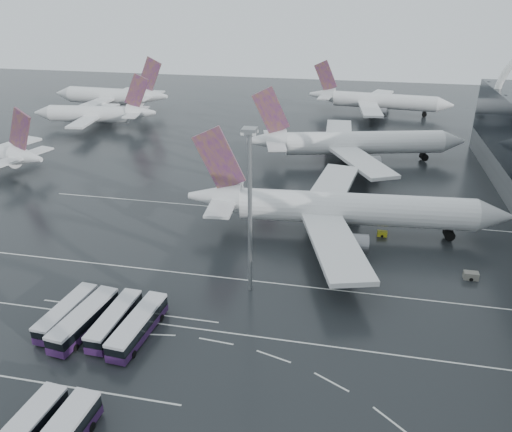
% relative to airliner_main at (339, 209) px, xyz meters
% --- Properties ---
extents(ground, '(420.00, 420.00, 0.00)m').
position_rel_airliner_main_xyz_m(ground, '(-5.15, -32.44, -5.21)').
color(ground, black).
rests_on(ground, ground).
extents(lane_marking_near, '(120.00, 0.25, 0.01)m').
position_rel_airliner_main_xyz_m(lane_marking_near, '(-5.15, -34.44, -5.21)').
color(lane_marking_near, silver).
rests_on(lane_marking_near, ground).
extents(lane_marking_mid, '(120.00, 0.25, 0.01)m').
position_rel_airliner_main_xyz_m(lane_marking_mid, '(-5.15, -20.44, -5.21)').
color(lane_marking_mid, silver).
rests_on(lane_marking_mid, ground).
extents(lane_marking_far, '(120.00, 0.25, 0.01)m').
position_rel_airliner_main_xyz_m(lane_marking_far, '(-5.15, 7.56, -5.21)').
color(lane_marking_far, silver).
rests_on(lane_marking_far, ground).
extents(bus_bay_line_south, '(28.00, 0.25, 0.01)m').
position_rel_airliner_main_xyz_m(bus_bay_line_south, '(-29.15, -48.44, -5.21)').
color(bus_bay_line_south, silver).
rests_on(bus_bay_line_south, ground).
extents(bus_bay_line_north, '(28.00, 0.25, 0.01)m').
position_rel_airliner_main_xyz_m(bus_bay_line_north, '(-29.15, -32.44, -5.21)').
color(bus_bay_line_north, silver).
rests_on(bus_bay_line_north, ground).
extents(airliner_main, '(61.51, 53.79, 20.82)m').
position_rel_airliner_main_xyz_m(airliner_main, '(0.00, 0.00, 0.00)').
color(airliner_main, silver).
rests_on(airliner_main, ground).
extents(airliner_gate_b, '(59.38, 52.61, 20.85)m').
position_rel_airliner_main_xyz_m(airliner_gate_b, '(1.22, 45.12, 0.00)').
color(airliner_gate_b, silver).
rests_on(airliner_gate_b, ground).
extents(airliner_gate_c, '(53.38, 48.96, 19.01)m').
position_rel_airliner_main_xyz_m(airliner_gate_c, '(8.25, 104.99, -0.46)').
color(airliner_gate_c, silver).
rests_on(airliner_gate_c, ground).
extents(jet_remote_mid, '(42.59, 34.37, 18.53)m').
position_rel_airliner_main_xyz_m(jet_remote_mid, '(-84.76, 64.14, -0.43)').
color(jet_remote_mid, silver).
rests_on(jet_remote_mid, ground).
extents(jet_remote_far, '(47.76, 38.46, 20.83)m').
position_rel_airliner_main_xyz_m(jet_remote_far, '(-91.74, 90.03, 0.16)').
color(jet_remote_far, silver).
rests_on(jet_remote_far, ground).
extents(bus_row_near_a, '(3.73, 12.21, 2.96)m').
position_rel_airliner_main_xyz_m(bus_row_near_a, '(-36.44, -36.75, -3.59)').
color(bus_row_near_a, '#341645').
rests_on(bus_row_near_a, ground).
extents(bus_row_near_b, '(4.43, 13.27, 3.20)m').
position_rel_airliner_main_xyz_m(bus_row_near_b, '(-33.07, -37.87, -3.45)').
color(bus_row_near_b, '#341645').
rests_on(bus_row_near_b, ground).
extents(bus_row_near_c, '(3.20, 12.16, 2.97)m').
position_rel_airliner_main_xyz_m(bus_row_near_c, '(-28.93, -36.97, -3.58)').
color(bus_row_near_c, '#341645').
rests_on(bus_row_near_c, ground).
extents(bus_row_near_d, '(3.83, 13.01, 3.16)m').
position_rel_airliner_main_xyz_m(bus_row_near_d, '(-25.11, -37.62, -3.48)').
color(bus_row_near_d, '#341645').
rests_on(bus_row_near_d, ground).
extents(floodlight_mast, '(2.02, 2.02, 26.37)m').
position_rel_airliner_main_xyz_m(floodlight_mast, '(-12.52, -22.96, 11.37)').
color(floodlight_mast, gray).
rests_on(floodlight_mast, ground).
extents(gse_cart_belly_c, '(2.02, 1.19, 1.10)m').
position_rel_airliner_main_xyz_m(gse_cart_belly_c, '(-0.48, -10.40, -4.66)').
color(gse_cart_belly_c, gold).
rests_on(gse_cart_belly_c, ground).
extents(gse_cart_belly_d, '(2.34, 1.38, 1.27)m').
position_rel_airliner_main_xyz_m(gse_cart_belly_d, '(22.62, -12.50, -4.58)').
color(gse_cart_belly_d, slate).
rests_on(gse_cart_belly_d, ground).
extents(gse_cart_belly_e, '(1.88, 1.11, 1.03)m').
position_rel_airliner_main_xyz_m(gse_cart_belly_e, '(8.58, 0.59, -4.70)').
color(gse_cart_belly_e, gold).
rests_on(gse_cart_belly_e, ground).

